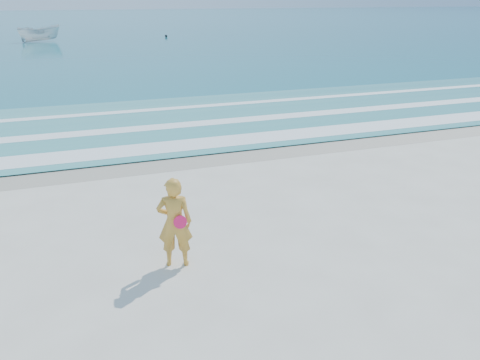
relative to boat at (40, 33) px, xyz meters
name	(u,v)px	position (x,y,z in m)	size (l,w,h in m)	color
ground	(274,318)	(6.31, -57.37, -1.00)	(400.00, 400.00, 0.00)	silver
wet_sand	(172,159)	(6.31, -48.37, -1.00)	(400.00, 2.40, 0.00)	#B2A893
ocean	(83,22)	(6.31, 47.63, -0.98)	(400.00, 190.00, 0.04)	#19727F
shallow	(149,123)	(6.31, -43.37, -0.95)	(400.00, 10.00, 0.01)	#59B7AD
foam_near	(164,147)	(6.31, -47.07, -0.95)	(400.00, 1.40, 0.01)	white
foam_mid	(152,127)	(6.31, -44.17, -0.95)	(400.00, 0.90, 0.01)	white
foam_far	(141,111)	(6.31, -40.87, -0.95)	(400.00, 0.60, 0.01)	white
boat	(40,33)	(0.00, 0.00, 0.00)	(1.87, 4.97, 1.92)	silver
buoy	(166,36)	(15.58, 1.42, -0.78)	(0.35, 0.35, 0.35)	black
woman	(175,222)	(5.09, -55.07, -0.03)	(0.80, 0.63, 1.93)	gold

